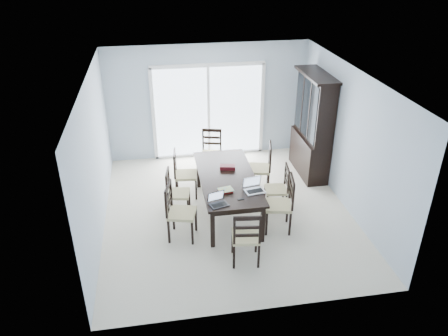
{
  "coord_description": "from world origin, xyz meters",
  "views": [
    {
      "loc": [
        -1.2,
        -6.78,
        4.56
      ],
      "look_at": [
        -0.06,
        0.0,
        0.93
      ],
      "focal_mm": 35.0,
      "sensor_mm": 36.0,
      "label": 1
    }
  ],
  "objects_px": {
    "chair_left_far": "(181,169)",
    "chair_end_near": "(246,233)",
    "laptop_silver": "(255,189)",
    "cell_phone": "(241,199)",
    "chair_right_far": "(264,162)",
    "hot_tub": "(176,117)",
    "china_hutch": "(312,127)",
    "chair_left_mid": "(174,188)",
    "chair_left_near": "(176,206)",
    "chair_right_near": "(284,198)",
    "dining_table": "(227,180)",
    "laptop_dark": "(219,203)",
    "game_box": "(228,167)",
    "chair_end_far": "(211,147)",
    "chair_right_mid": "(281,184)"
  },
  "relations": [
    {
      "from": "china_hutch",
      "to": "chair_left_far",
      "type": "height_order",
      "value": "china_hutch"
    },
    {
      "from": "chair_end_far",
      "to": "game_box",
      "type": "relative_size",
      "value": 4.0
    },
    {
      "from": "chair_left_near",
      "to": "chair_right_far",
      "type": "xyz_separation_m",
      "value": [
        1.84,
        1.29,
        0.0
      ]
    },
    {
      "from": "chair_right_near",
      "to": "chair_right_far",
      "type": "bearing_deg",
      "value": 10.81
    },
    {
      "from": "chair_end_far",
      "to": "laptop_dark",
      "type": "height_order",
      "value": "chair_end_far"
    },
    {
      "from": "chair_end_far",
      "to": "laptop_dark",
      "type": "bearing_deg",
      "value": 98.62
    },
    {
      "from": "chair_right_far",
      "to": "chair_end_near",
      "type": "bearing_deg",
      "value": 172.74
    },
    {
      "from": "chair_end_far",
      "to": "chair_right_far",
      "type": "bearing_deg",
      "value": 148.13
    },
    {
      "from": "laptop_dark",
      "to": "game_box",
      "type": "distance_m",
      "value": 1.26
    },
    {
      "from": "china_hutch",
      "to": "laptop_dark",
      "type": "height_order",
      "value": "china_hutch"
    },
    {
      "from": "chair_left_mid",
      "to": "laptop_silver",
      "type": "height_order",
      "value": "chair_left_mid"
    },
    {
      "from": "china_hutch",
      "to": "chair_right_near",
      "type": "relative_size",
      "value": 1.86
    },
    {
      "from": "chair_right_far",
      "to": "laptop_silver",
      "type": "height_order",
      "value": "chair_right_far"
    },
    {
      "from": "chair_end_near",
      "to": "laptop_dark",
      "type": "height_order",
      "value": "chair_end_near"
    },
    {
      "from": "china_hutch",
      "to": "chair_end_near",
      "type": "bearing_deg",
      "value": -125.75
    },
    {
      "from": "chair_right_far",
      "to": "chair_end_near",
      "type": "relative_size",
      "value": 1.05
    },
    {
      "from": "laptop_silver",
      "to": "cell_phone",
      "type": "bearing_deg",
      "value": -153.94
    },
    {
      "from": "dining_table",
      "to": "cell_phone",
      "type": "height_order",
      "value": "cell_phone"
    },
    {
      "from": "chair_left_mid",
      "to": "hot_tub",
      "type": "bearing_deg",
      "value": -175.39
    },
    {
      "from": "chair_left_far",
      "to": "chair_end_far",
      "type": "relative_size",
      "value": 0.99
    },
    {
      "from": "chair_end_far",
      "to": "cell_phone",
      "type": "xyz_separation_m",
      "value": [
        0.14,
        -2.42,
        0.16
      ]
    },
    {
      "from": "china_hutch",
      "to": "laptop_dark",
      "type": "xyz_separation_m",
      "value": [
        -2.32,
        -2.17,
        -0.27
      ]
    },
    {
      "from": "cell_phone",
      "to": "hot_tub",
      "type": "xyz_separation_m",
      "value": [
        -0.75,
        4.5,
        -0.24
      ]
    },
    {
      "from": "laptop_silver",
      "to": "cell_phone",
      "type": "xyz_separation_m",
      "value": [
        -0.28,
        -0.2,
        -0.05
      ]
    },
    {
      "from": "cell_phone",
      "to": "chair_right_far",
      "type": "bearing_deg",
      "value": 55.22
    },
    {
      "from": "chair_end_near",
      "to": "laptop_silver",
      "type": "distance_m",
      "value": 1.0
    },
    {
      "from": "dining_table",
      "to": "chair_right_mid",
      "type": "relative_size",
      "value": 2.12
    },
    {
      "from": "chair_left_near",
      "to": "china_hutch",
      "type": "bearing_deg",
      "value": 136.89
    },
    {
      "from": "cell_phone",
      "to": "hot_tub",
      "type": "height_order",
      "value": "hot_tub"
    },
    {
      "from": "dining_table",
      "to": "laptop_dark",
      "type": "height_order",
      "value": "laptop_dark"
    },
    {
      "from": "cell_phone",
      "to": "hot_tub",
      "type": "distance_m",
      "value": 4.57
    },
    {
      "from": "chair_right_near",
      "to": "cell_phone",
      "type": "bearing_deg",
      "value": 108.19
    },
    {
      "from": "china_hutch",
      "to": "chair_left_far",
      "type": "bearing_deg",
      "value": -169.58
    },
    {
      "from": "chair_left_far",
      "to": "cell_phone",
      "type": "height_order",
      "value": "chair_left_far"
    },
    {
      "from": "china_hutch",
      "to": "chair_right_far",
      "type": "bearing_deg",
      "value": -153.65
    },
    {
      "from": "china_hutch",
      "to": "chair_left_mid",
      "type": "height_order",
      "value": "china_hutch"
    },
    {
      "from": "chair_right_mid",
      "to": "hot_tub",
      "type": "relative_size",
      "value": 0.52
    },
    {
      "from": "dining_table",
      "to": "hot_tub",
      "type": "height_order",
      "value": "hot_tub"
    },
    {
      "from": "chair_left_mid",
      "to": "chair_end_far",
      "type": "distance_m",
      "value": 1.76
    },
    {
      "from": "chair_left_near",
      "to": "chair_right_near",
      "type": "xyz_separation_m",
      "value": [
        1.85,
        -0.08,
        0.01
      ]
    },
    {
      "from": "chair_end_near",
      "to": "laptop_silver",
      "type": "height_order",
      "value": "chair_end_near"
    },
    {
      "from": "chair_left_mid",
      "to": "china_hutch",
      "type": "bearing_deg",
      "value": 120.32
    },
    {
      "from": "china_hutch",
      "to": "chair_left_near",
      "type": "bearing_deg",
      "value": -148.1
    },
    {
      "from": "chair_end_far",
      "to": "cell_phone",
      "type": "distance_m",
      "value": 2.43
    },
    {
      "from": "chair_right_far",
      "to": "chair_left_far",
      "type": "bearing_deg",
      "value": 101.31
    },
    {
      "from": "chair_right_mid",
      "to": "game_box",
      "type": "distance_m",
      "value": 1.03
    },
    {
      "from": "chair_left_far",
      "to": "chair_end_near",
      "type": "height_order",
      "value": "chair_end_near"
    },
    {
      "from": "chair_left_far",
      "to": "chair_left_near",
      "type": "bearing_deg",
      "value": -1.97
    },
    {
      "from": "game_box",
      "to": "hot_tub",
      "type": "distance_m",
      "value": 3.49
    },
    {
      "from": "dining_table",
      "to": "chair_left_mid",
      "type": "xyz_separation_m",
      "value": [
        -0.97,
        0.11,
        -0.13
      ]
    }
  ]
}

